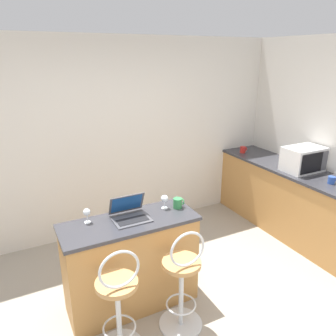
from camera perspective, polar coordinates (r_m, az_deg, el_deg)
wall_back at (r=4.38m, az=-10.86°, el=4.79°), size 12.00×0.06×2.60m
breakfast_bar at (r=3.29m, az=-6.40°, el=-16.22°), size 1.27×0.49×0.93m
counter_right at (r=4.71m, az=22.11°, el=-6.06°), size 0.63×2.74×0.93m
bar_stool_near at (r=2.85m, az=-8.60°, el=-22.44°), size 0.40×0.40×1.02m
bar_stool_far at (r=3.03m, az=2.51°, el=-19.29°), size 0.40×0.40×1.02m
laptop at (r=3.06m, az=-6.70°, el=-7.72°), size 0.33×0.29×0.22m
microwave at (r=4.56m, az=22.53°, el=1.44°), size 0.51×0.34×0.31m
wine_glass_short at (r=3.03m, az=-13.96°, el=-7.58°), size 0.06×0.06×0.14m
mug_green at (r=3.24m, az=1.73°, el=-6.12°), size 0.11×0.09×0.10m
mug_blue at (r=4.28m, az=26.61°, el=-1.88°), size 0.10×0.08×0.09m
mug_red at (r=5.17m, az=12.93°, el=3.15°), size 0.10×0.08×0.09m
wine_glass_tall at (r=3.21m, az=-0.60°, el=-5.45°), size 0.07×0.07×0.14m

